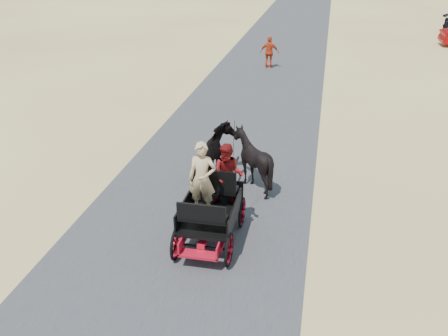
% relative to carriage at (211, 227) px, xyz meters
% --- Properties ---
extents(ground, '(140.00, 140.00, 0.00)m').
position_rel_carriage_xyz_m(ground, '(-0.64, -2.09, -0.36)').
color(ground, tan).
extents(road, '(6.00, 140.00, 0.01)m').
position_rel_carriage_xyz_m(road, '(-0.64, -2.09, -0.35)').
color(road, '#38383A').
rests_on(road, ground).
extents(carriage, '(1.30, 2.40, 0.72)m').
position_rel_carriage_xyz_m(carriage, '(0.00, 0.00, 0.00)').
color(carriage, black).
rests_on(carriage, ground).
extents(horse_left, '(0.91, 2.01, 1.70)m').
position_rel_carriage_xyz_m(horse_left, '(-0.55, 3.00, 0.49)').
color(horse_left, black).
rests_on(horse_left, ground).
extents(horse_right, '(1.37, 1.54, 1.70)m').
position_rel_carriage_xyz_m(horse_right, '(0.55, 3.00, 0.49)').
color(horse_right, black).
rests_on(horse_right, ground).
extents(driver_man, '(0.66, 0.43, 1.80)m').
position_rel_carriage_xyz_m(driver_man, '(-0.20, 0.05, 1.26)').
color(driver_man, tan).
rests_on(driver_man, carriage).
extents(passenger_woman, '(0.77, 0.60, 1.58)m').
position_rel_carriage_xyz_m(passenger_woman, '(0.30, 0.60, 1.15)').
color(passenger_woman, '#660C0F').
rests_on(passenger_woman, carriage).
extents(pedestrian, '(1.01, 0.43, 1.73)m').
position_rel_carriage_xyz_m(pedestrian, '(-0.70, 17.33, 0.50)').
color(pedestrian, red).
rests_on(pedestrian, ground).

